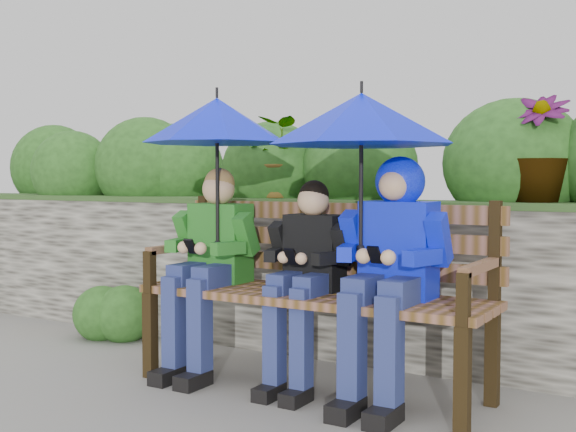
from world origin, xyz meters
The scene contains 8 objects.
ground centered at (0.00, 0.00, 0.00)m, with size 60.00×60.00×0.00m, color slate.
garden_backdrop centered at (0.02, 1.58, 0.66)m, with size 8.00×2.86×1.87m.
park_bench centered at (0.24, 0.03, 0.60)m, with size 2.00×0.59×1.06m.
boy_left centered at (-0.44, -0.07, 0.70)m, with size 0.52×0.61×1.23m.
boy_middle centered at (0.21, -0.06, 0.67)m, with size 0.47×0.54×1.16m.
boy_right centered at (0.71, -0.06, 0.77)m, with size 0.56×0.68×1.28m.
umbrella_left centered at (-0.38, -0.07, 1.50)m, with size 0.86×0.86×0.94m.
umbrella_right centered at (0.55, -0.08, 1.47)m, with size 0.98×0.98×0.89m.
Camera 1 is at (2.15, -3.48, 1.17)m, focal length 45.00 mm.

